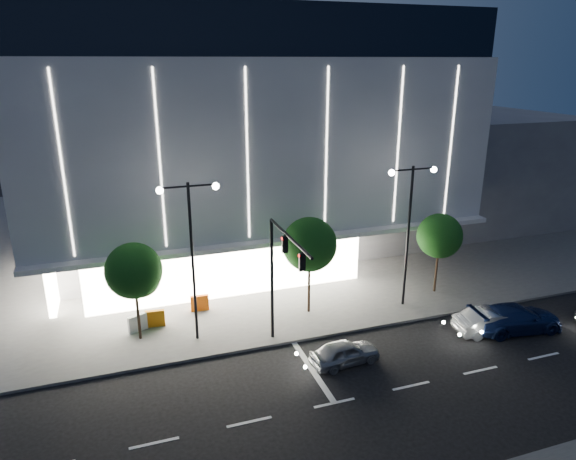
% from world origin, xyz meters
% --- Properties ---
extents(ground, '(160.00, 160.00, 0.00)m').
position_xyz_m(ground, '(0.00, 0.00, 0.00)').
color(ground, black).
rests_on(ground, ground).
extents(sidewalk_museum, '(70.00, 40.00, 0.15)m').
position_xyz_m(sidewalk_museum, '(5.00, 24.00, 0.07)').
color(sidewalk_museum, '#474747').
rests_on(sidewalk_museum, ground).
extents(museum, '(30.00, 25.80, 18.00)m').
position_xyz_m(museum, '(2.98, 22.31, 9.27)').
color(museum, '#4C4C51').
rests_on(museum, ground).
extents(annex_building, '(16.00, 20.00, 10.00)m').
position_xyz_m(annex_building, '(26.00, 24.00, 5.00)').
color(annex_building, '#4C4C51').
rests_on(annex_building, ground).
extents(traffic_mast, '(0.33, 5.89, 7.07)m').
position_xyz_m(traffic_mast, '(1.00, 3.34, 5.03)').
color(traffic_mast, black).
rests_on(traffic_mast, ground).
extents(street_lamp_west, '(3.16, 0.36, 9.00)m').
position_xyz_m(street_lamp_west, '(-3.00, 6.00, 5.96)').
color(street_lamp_west, black).
rests_on(street_lamp_west, ground).
extents(street_lamp_east, '(3.16, 0.36, 9.00)m').
position_xyz_m(street_lamp_east, '(10.00, 6.00, 5.96)').
color(street_lamp_east, black).
rests_on(street_lamp_east, ground).
extents(tree_left, '(3.02, 3.02, 5.72)m').
position_xyz_m(tree_left, '(-5.97, 7.02, 4.03)').
color(tree_left, black).
rests_on(tree_left, ground).
extents(tree_mid, '(3.25, 3.25, 6.15)m').
position_xyz_m(tree_mid, '(4.03, 7.02, 4.33)').
color(tree_mid, black).
rests_on(tree_mid, ground).
extents(tree_right, '(2.91, 2.91, 5.51)m').
position_xyz_m(tree_right, '(13.03, 7.02, 3.88)').
color(tree_right, black).
rests_on(tree_right, ground).
extents(car_lead, '(3.81, 1.85, 1.25)m').
position_xyz_m(car_lead, '(3.79, 1.29, 0.63)').
color(car_lead, '#919397').
rests_on(car_lead, ground).
extents(car_second, '(4.55, 2.01, 1.45)m').
position_xyz_m(car_second, '(13.07, 1.42, 0.73)').
color(car_second, '#B2B6BA').
rests_on(car_second, ground).
extents(car_third, '(5.58, 2.80, 1.56)m').
position_xyz_m(car_third, '(14.50, 1.24, 0.78)').
color(car_third, navy).
rests_on(car_third, ground).
extents(barrier_a, '(1.12, 0.35, 1.00)m').
position_xyz_m(barrier_a, '(-5.07, 8.12, 0.65)').
color(barrier_a, '#C5670A').
rests_on(barrier_a, sidewalk_museum).
extents(barrier_b, '(1.11, 0.67, 1.00)m').
position_xyz_m(barrier_b, '(-6.07, 7.89, 0.65)').
color(barrier_b, silver).
rests_on(barrier_b, sidewalk_museum).
extents(barrier_c, '(1.11, 0.32, 1.00)m').
position_xyz_m(barrier_c, '(-2.31, 9.27, 0.65)').
color(barrier_c, '#FF610E').
rests_on(barrier_c, sidewalk_museum).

